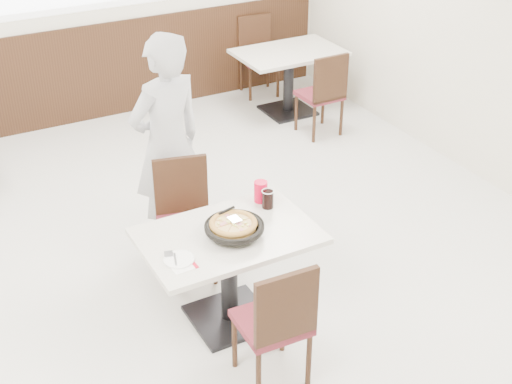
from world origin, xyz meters
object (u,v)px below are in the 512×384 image
chair_far (186,223)px  side_plate (179,259)px  bg_table_right (288,82)px  main_table (229,278)px  bg_chair_right_near (320,93)px  chair_near (272,319)px  cola_glass (268,200)px  red_cup (261,191)px  bg_chair_right_far (259,57)px  pizza (233,226)px  pizza_pan (234,230)px  diner_person (167,145)px

chair_far → side_plate: bearing=78.2°
side_plate → bg_table_right: side_plate is taller
main_table → bg_chair_right_near: (2.30, 2.39, 0.10)m
side_plate → bg_chair_right_near: size_ratio=0.21×
chair_near → bg_table_right: size_ratio=0.79×
cola_glass → red_cup: (-0.00, 0.10, 0.02)m
bg_chair_right_near → bg_chair_right_far: 1.32m
pizza → bg_chair_right_near: (2.27, 2.40, -0.34)m
chair_far → red_cup: bearing=153.4°
chair_near → cola_glass: 0.98m
pizza_pan → bg_chair_right_far: bg_chair_right_far is taller
chair_far → bg_chair_right_near: 2.91m
side_plate → diner_person: (0.45, 1.27, 0.16)m
main_table → cola_glass: (0.41, 0.17, 0.44)m
cola_glass → bg_chair_right_near: bearing=49.5°
pizza → chair_near: bearing=-94.7°
pizza_pan → red_cup: red_cup is taller
bg_chair_right_far → red_cup: bearing=70.7°
chair_far → bg_chair_right_far: size_ratio=1.00×
pizza → side_plate: 0.47m
main_table → bg_chair_right_far: size_ratio=1.26×
chair_near → red_cup: 1.07m
cola_glass → red_cup: size_ratio=0.81×
chair_near → bg_chair_right_near: bearing=54.9°
pizza → cola_glass: size_ratio=2.41×
main_table → pizza_pan: bearing=-57.9°
main_table → pizza_pan: 0.42m
main_table → diner_person: diner_person is taller
bg_chair_right_near → red_cup: bearing=-133.1°
side_plate → red_cup: size_ratio=1.25×
diner_person → bg_chair_right_near: bearing=-164.9°
chair_far → cola_glass: (0.45, -0.48, 0.34)m
main_table → pizza: pizza is taller
cola_glass → chair_near: bearing=-117.6°
bg_chair_right_far → side_plate: bearing=64.3°
main_table → cola_glass: 0.62m
main_table → bg_table_right: 3.82m
main_table → bg_chair_right_near: size_ratio=1.26×
main_table → chair_far: bearing=93.4°
pizza_pan → chair_near: bearing=-94.2°
chair_far → bg_table_right: size_ratio=0.79×
chair_near → chair_far: same height
main_table → side_plate: side_plate is taller
chair_near → chair_far: (-0.02, 1.29, 0.00)m
chair_near → bg_chair_right_far: same height
diner_person → bg_table_right: 3.02m
diner_person → chair_far: bearing=68.1°
side_plate → bg_chair_right_far: 4.70m
main_table → red_cup: size_ratio=7.50×
diner_person → bg_chair_right_far: (2.24, 2.57, -0.45)m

